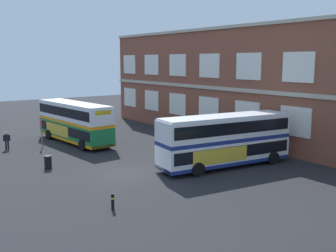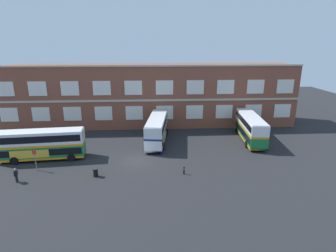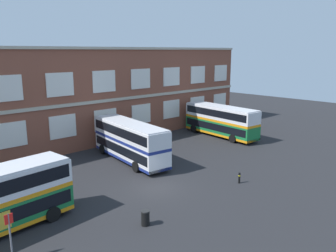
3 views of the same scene
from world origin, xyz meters
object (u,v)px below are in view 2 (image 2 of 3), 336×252
(double_decker_middle, at_px, (157,129))
(bus_stand_flag, at_px, (35,158))
(safety_bollard_west, at_px, (184,170))
(waiting_passenger, at_px, (16,175))
(station_litter_bin, at_px, (96,172))
(double_decker_near, at_px, (42,144))
(double_decker_far, at_px, (250,127))

(double_decker_middle, distance_m, bus_stand_flag, 17.88)
(bus_stand_flag, distance_m, safety_bollard_west, 18.39)
(waiting_passenger, relative_size, station_litter_bin, 1.65)
(double_decker_middle, xyz_separation_m, bus_stand_flag, (-15.24, -9.34, -0.51))
(double_decker_middle, distance_m, waiting_passenger, 20.43)
(safety_bollard_west, bearing_deg, waiting_passenger, -177.49)
(double_decker_near, bearing_deg, bus_stand_flag, -83.68)
(double_decker_middle, bearing_deg, double_decker_far, -0.03)
(station_litter_bin, distance_m, safety_bollard_west, 10.54)
(double_decker_near, xyz_separation_m, bus_stand_flag, (0.38, -3.47, -0.51))
(double_decker_near, xyz_separation_m, double_decker_far, (30.72, 5.86, 0.00))
(station_litter_bin, bearing_deg, bus_stand_flag, 164.66)
(double_decker_far, xyz_separation_m, bus_stand_flag, (-30.33, -9.33, -0.51))
(double_decker_middle, height_order, double_decker_far, same)
(double_decker_near, distance_m, double_decker_middle, 16.69)
(double_decker_far, height_order, waiting_passenger, double_decker_far)
(double_decker_far, distance_m, station_litter_bin, 25.42)
(double_decker_near, height_order, double_decker_far, same)
(double_decker_near, bearing_deg, waiting_passenger, -95.73)
(double_decker_near, bearing_deg, station_litter_bin, -34.65)
(double_decker_near, xyz_separation_m, waiting_passenger, (-0.65, -6.44, -1.22))
(double_decker_near, bearing_deg, safety_bollard_west, -16.72)
(double_decker_middle, bearing_deg, safety_bollard_west, -75.35)
(double_decker_near, xyz_separation_m, safety_bollard_west, (18.62, -5.59, -1.66))
(double_decker_far, xyz_separation_m, station_litter_bin, (-22.64, -11.44, -1.63))
(double_decker_far, bearing_deg, bus_stand_flag, -162.90)
(double_decker_middle, bearing_deg, bus_stand_flag, -148.51)
(double_decker_far, bearing_deg, station_litter_bin, -153.19)
(waiting_passenger, height_order, bus_stand_flag, bus_stand_flag)
(double_decker_middle, distance_m, station_litter_bin, 13.81)
(double_decker_far, xyz_separation_m, safety_bollard_west, (-12.10, -11.45, -1.66))
(bus_stand_flag, relative_size, station_litter_bin, 2.62)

